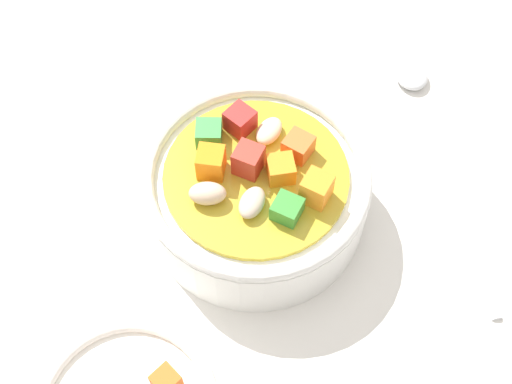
# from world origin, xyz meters

# --- Properties ---
(ground_plane) EXTENTS (1.40, 1.40, 0.02)m
(ground_plane) POSITION_xyz_m (0.00, 0.00, -0.01)
(ground_plane) COLOR silver
(soup_bowl_main) EXTENTS (0.15, 0.15, 0.07)m
(soup_bowl_main) POSITION_xyz_m (0.00, 0.00, 0.03)
(soup_bowl_main) COLOR white
(soup_bowl_main) RESTS_ON ground_plane
(spoon) EXTENTS (0.15, 0.18, 0.01)m
(spoon) POSITION_xyz_m (0.13, -0.06, 0.00)
(spoon) COLOR silver
(spoon) RESTS_ON ground_plane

